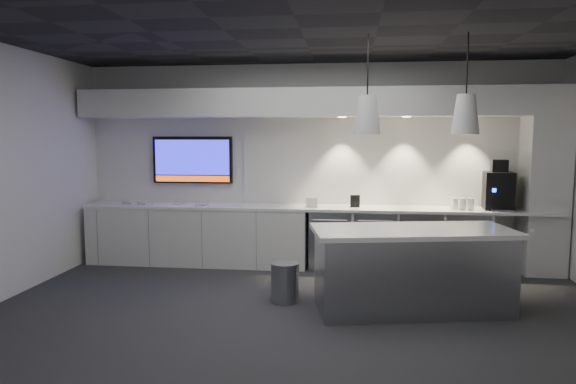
# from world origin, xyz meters

# --- Properties ---
(floor) EXTENTS (7.00, 7.00, 0.00)m
(floor) POSITION_xyz_m (0.00, 0.00, 0.00)
(floor) COLOR #2B2C2E
(floor) RESTS_ON ground
(ceiling) EXTENTS (7.00, 7.00, 0.00)m
(ceiling) POSITION_xyz_m (0.00, 0.00, 3.00)
(ceiling) COLOR black
(ceiling) RESTS_ON wall_back
(wall_back) EXTENTS (7.00, 0.00, 7.00)m
(wall_back) POSITION_xyz_m (0.00, 2.50, 1.50)
(wall_back) COLOR white
(wall_back) RESTS_ON floor
(wall_front) EXTENTS (7.00, 0.00, 7.00)m
(wall_front) POSITION_xyz_m (0.00, -2.50, 1.50)
(wall_front) COLOR white
(wall_front) RESTS_ON floor
(back_counter) EXTENTS (6.80, 0.65, 0.04)m
(back_counter) POSITION_xyz_m (0.00, 2.17, 0.88)
(back_counter) COLOR white
(back_counter) RESTS_ON left_base_cabinets
(left_base_cabinets) EXTENTS (3.30, 0.63, 0.86)m
(left_base_cabinets) POSITION_xyz_m (-1.75, 2.17, 0.43)
(left_base_cabinets) COLOR silver
(left_base_cabinets) RESTS_ON floor
(fridge_unit_a) EXTENTS (0.60, 0.61, 0.85)m
(fridge_unit_a) POSITION_xyz_m (0.25, 2.17, 0.42)
(fridge_unit_a) COLOR gray
(fridge_unit_a) RESTS_ON floor
(fridge_unit_b) EXTENTS (0.60, 0.61, 0.85)m
(fridge_unit_b) POSITION_xyz_m (0.88, 2.17, 0.42)
(fridge_unit_b) COLOR gray
(fridge_unit_b) RESTS_ON floor
(fridge_unit_c) EXTENTS (0.60, 0.61, 0.85)m
(fridge_unit_c) POSITION_xyz_m (1.51, 2.17, 0.42)
(fridge_unit_c) COLOR gray
(fridge_unit_c) RESTS_ON floor
(fridge_unit_d) EXTENTS (0.60, 0.61, 0.85)m
(fridge_unit_d) POSITION_xyz_m (2.14, 2.17, 0.42)
(fridge_unit_d) COLOR gray
(fridge_unit_d) RESTS_ON floor
(backsplash) EXTENTS (4.60, 0.03, 1.30)m
(backsplash) POSITION_xyz_m (1.20, 2.48, 1.55)
(backsplash) COLOR silver
(backsplash) RESTS_ON wall_back
(soffit) EXTENTS (6.90, 0.60, 0.40)m
(soffit) POSITION_xyz_m (0.00, 2.20, 2.40)
(soffit) COLOR silver
(soffit) RESTS_ON wall_back
(column) EXTENTS (0.55, 0.55, 2.60)m
(column) POSITION_xyz_m (3.20, 2.20, 1.30)
(column) COLOR silver
(column) RESTS_ON floor
(wall_tv) EXTENTS (1.25, 0.07, 0.72)m
(wall_tv) POSITION_xyz_m (-1.90, 2.45, 1.56)
(wall_tv) COLOR black
(wall_tv) RESTS_ON wall_back
(island) EXTENTS (2.30, 1.32, 0.92)m
(island) POSITION_xyz_m (1.21, 0.40, 0.46)
(island) COLOR gray
(island) RESTS_ON floor
(bin) EXTENTS (0.43, 0.43, 0.46)m
(bin) POSITION_xyz_m (-0.22, 0.53, 0.23)
(bin) COLOR gray
(bin) RESTS_ON floor
(coffee_machine) EXTENTS (0.43, 0.59, 0.70)m
(coffee_machine) POSITION_xyz_m (2.59, 2.20, 1.19)
(coffee_machine) COLOR black
(coffee_machine) RESTS_ON back_counter
(sign_black) EXTENTS (0.14, 0.05, 0.18)m
(sign_black) POSITION_xyz_m (0.60, 2.15, 0.99)
(sign_black) COLOR black
(sign_black) RESTS_ON back_counter
(sign_white) EXTENTS (0.18, 0.07, 0.14)m
(sign_white) POSITION_xyz_m (-0.02, 2.07, 0.97)
(sign_white) COLOR white
(sign_white) RESTS_ON back_counter
(cup_cluster) EXTENTS (0.30, 0.19, 0.16)m
(cup_cluster) POSITION_xyz_m (2.09, 2.11, 0.98)
(cup_cluster) COLOR white
(cup_cluster) RESTS_ON back_counter
(tray_a) EXTENTS (0.19, 0.19, 0.02)m
(tray_a) POSITION_xyz_m (-2.81, 2.17, 0.91)
(tray_a) COLOR #B3B3B3
(tray_a) RESTS_ON back_counter
(tray_b) EXTENTS (0.20, 0.20, 0.02)m
(tray_b) POSITION_xyz_m (-2.56, 2.13, 0.91)
(tray_b) COLOR #B3B3B3
(tray_b) RESTS_ON back_counter
(tray_c) EXTENTS (0.20, 0.20, 0.02)m
(tray_c) POSITION_xyz_m (-2.03, 2.17, 0.91)
(tray_c) COLOR #B3B3B3
(tray_c) RESTS_ON back_counter
(tray_d) EXTENTS (0.17, 0.17, 0.02)m
(tray_d) POSITION_xyz_m (-1.66, 2.09, 0.91)
(tray_d) COLOR #B3B3B3
(tray_d) RESTS_ON back_counter
(pendant_left) EXTENTS (0.29, 0.29, 1.12)m
(pendant_left) POSITION_xyz_m (0.69, 0.40, 2.15)
(pendant_left) COLOR silver
(pendant_left) RESTS_ON ceiling
(pendant_right) EXTENTS (0.29, 0.29, 1.12)m
(pendant_right) POSITION_xyz_m (1.72, 0.40, 2.15)
(pendant_right) COLOR silver
(pendant_right) RESTS_ON ceiling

